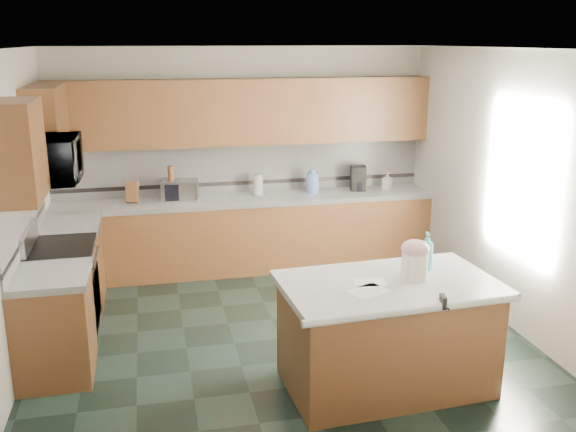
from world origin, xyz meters
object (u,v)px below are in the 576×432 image
object	(u,v)px
soap_bottle_island	(427,251)
coffee_maker	(358,178)
island_base	(387,338)
island_top	(389,285)
toaster_oven	(180,190)
knife_block	(132,192)
treat_jar	(414,266)

from	to	relation	value
soap_bottle_island	coffee_maker	bearing A→B (deg)	92.84
island_base	island_top	world-z (taller)	island_top
island_top	toaster_oven	size ratio (longest dim) A/B	4.19
knife_block	treat_jar	bearing A→B (deg)	-42.82
soap_bottle_island	coffee_maker	size ratio (longest dim) A/B	1.02
treat_jar	soap_bottle_island	bearing A→B (deg)	42.20
knife_block	island_top	bearing A→B (deg)	-45.68
treat_jar	toaster_oven	bearing A→B (deg)	115.55
knife_block	toaster_oven	world-z (taller)	knife_block
soap_bottle_island	knife_block	size ratio (longest dim) A/B	1.28
treat_jar	knife_block	size ratio (longest dim) A/B	0.88
island_base	knife_block	bearing A→B (deg)	119.90
coffee_maker	island_top	bearing A→B (deg)	-91.68
knife_block	toaster_oven	bearing A→B (deg)	11.08
island_base	treat_jar	xyz separation A→B (m)	(0.22, 0.01, 0.60)
soap_bottle_island	toaster_oven	bearing A→B (deg)	133.27
soap_bottle_island	knife_block	distance (m)	3.75
coffee_maker	island_base	bearing A→B (deg)	-91.68
island_top	coffee_maker	distance (m)	3.21
island_base	island_top	distance (m)	0.46
treat_jar	toaster_oven	size ratio (longest dim) A/B	0.54
knife_block	coffee_maker	xyz separation A→B (m)	(2.80, 0.03, 0.03)
island_top	knife_block	distance (m)	3.68
island_base	island_top	xyz separation A→B (m)	(0.00, 0.00, 0.46)
island_base	treat_jar	size ratio (longest dim) A/B	7.31
knife_block	toaster_oven	distance (m)	0.55
island_base	knife_block	world-z (taller)	knife_block
treat_jar	knife_block	distance (m)	3.79
toaster_oven	coffee_maker	distance (m)	2.24
island_top	soap_bottle_island	size ratio (longest dim) A/B	5.33
island_base	soap_bottle_island	distance (m)	0.79
island_base	treat_jar	bearing A→B (deg)	0.53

